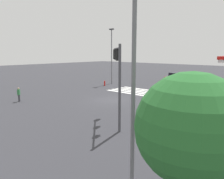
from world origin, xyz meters
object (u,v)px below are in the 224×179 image
pedestrian (19,94)px  fire_hydrant (105,83)px  car_2 (204,103)px  tree_corner_b (191,128)px  traffic_signal_mast (118,66)px  car_0 (175,77)px  street_light_pole_a (112,52)px  street_light_pole_b (134,57)px

pedestrian → fire_hydrant: 14.37m
fire_hydrant → car_2: bearing=164.9°
pedestrian → tree_corner_b: bearing=-60.2°
traffic_signal_mast → car_0: traffic_signal_mast is taller
traffic_signal_mast → car_0: bearing=-27.6°
traffic_signal_mast → pedestrian: (12.74, 1.72, -3.51)m
tree_corner_b → traffic_signal_mast: bearing=-39.7°
tree_corner_b → fire_hydrant: tree_corner_b is taller
car_0 → fire_hydrant: (5.32, 13.63, -0.25)m
pedestrian → street_light_pole_a: street_light_pole_a is taller
car_2 → tree_corner_b: (-4.77, 15.01, 2.71)m
car_2 → pedestrian: size_ratio=3.05×
tree_corner_b → street_light_pole_b: bearing=-22.5°
car_2 → traffic_signal_mast: bearing=63.1°
pedestrian → fire_hydrant: (0.79, -14.34, -0.43)m
pedestrian → street_light_pole_b: (-18.60, 4.24, 4.36)m
car_0 → pedestrian: pedestrian is taller
street_light_pole_b → tree_corner_b: bearing=157.5°
pedestrian → tree_corner_b: (-21.21, 5.32, 2.63)m
pedestrian → car_0: bearing=34.7°
street_light_pole_a → street_light_pole_b: (-20.34, 21.29, -0.19)m
car_0 → street_light_pole_b: street_light_pole_b is taller
street_light_pole_b → tree_corner_b: size_ratio=1.78×
street_light_pole_b → pedestrian: bearing=-12.8°
tree_corner_b → car_0: bearing=-63.4°
car_0 → traffic_signal_mast: bearing=15.5°
traffic_signal_mast → street_light_pole_a: bearing=-1.6°
car_0 → fire_hydrant: size_ratio=5.76×
car_0 → tree_corner_b: 37.34m
car_0 → fire_hydrant: car_0 is taller
car_2 → street_light_pole_b: (-2.15, 13.93, 4.44)m
car_0 → street_light_pole_a: bearing=-31.7°
car_2 → street_light_pole_a: (18.19, -7.35, 4.63)m
traffic_signal_mast → pedestrian: traffic_signal_mast is taller
car_2 → street_light_pole_b: 14.78m
traffic_signal_mast → street_light_pole_b: size_ratio=0.67×
car_0 → car_2: (-11.92, 18.27, 0.10)m
street_light_pole_a → street_light_pole_b: street_light_pole_a is taller
car_2 → street_light_pole_a: street_light_pole_a is taller
street_light_pole_a → traffic_signal_mast: bearing=133.4°
street_light_pole_a → pedestrian: bearing=95.8°
traffic_signal_mast → tree_corner_b: size_ratio=1.19×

